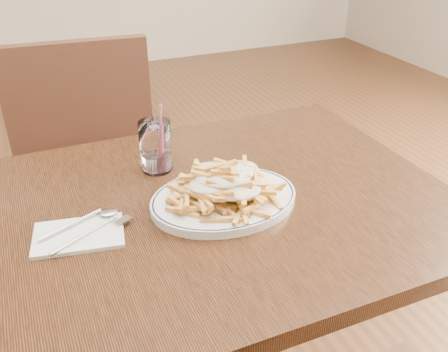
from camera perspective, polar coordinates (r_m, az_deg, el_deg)
name	(u,v)px	position (r m, az deg, el deg)	size (l,w,h in m)	color
table	(184,236)	(1.13, -4.60, -6.84)	(1.20, 0.80, 0.75)	black
chair_far	(86,152)	(1.82, -15.50, 2.65)	(0.48, 0.48, 0.96)	black
fries_plate	(224,199)	(1.09, 0.00, -2.68)	(0.36, 0.33, 0.02)	silver
loaded_fries	(224,180)	(1.06, 0.00, -0.47)	(0.27, 0.23, 0.07)	gold
napkin	(79,235)	(1.03, -16.27, -6.50)	(0.17, 0.11, 0.01)	silver
cutlery	(78,230)	(1.03, -16.40, -5.98)	(0.19, 0.15, 0.01)	silver
water_glass	(156,149)	(1.22, -7.78, 3.07)	(0.08, 0.08, 0.17)	white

